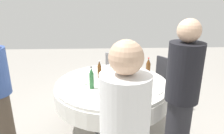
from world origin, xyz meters
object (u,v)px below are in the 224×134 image
Objects in this scene: wine_glass_inner at (101,93)px; wine_glass_mid at (113,74)px; plate_front at (109,69)px; chair_west at (116,68)px; bottle_green_left at (92,78)px; chair_south at (169,76)px; bottle_brown_east at (137,69)px; person_left at (181,97)px; dining_table at (112,91)px; plate_far at (124,90)px; plate_near at (152,90)px; bottle_brown_inner at (148,67)px; bottle_clear_south at (111,67)px; bottle_dark_green_right at (105,80)px; wine_glass_south at (137,74)px; bottle_brown_mid at (99,70)px.

wine_glass_mid is at bearing -106.29° from wine_glass_inner.
chair_west is (-0.17, -0.70, -0.23)m from plate_front.
bottle_green_left reaches higher than chair_south.
person_left reaches higher than bottle_brown_east.
plate_far is (-0.13, 0.28, 0.15)m from dining_table.
chair_south is (-0.92, -1.04, -0.23)m from plate_far.
person_left is at bearing 111.97° from plate_near.
plate_near is 0.30× the size of chair_south.
plate_near is (-0.48, 0.31, -0.11)m from wine_glass_mid.
bottle_brown_inner is 1.67× the size of wine_glass_mid.
bottle_clear_south reaches higher than chair_west.
bottle_brown_east reaches higher than chair_south.
wine_glass_mid is at bearing -166.93° from dining_table.
bottle_brown_east is (-0.47, -0.43, -0.01)m from bottle_dark_green_right.
bottle_green_left reaches higher than chair_west.
bottle_dark_green_right is 0.52m from bottle_clear_south.
bottle_dark_green_right is 1.09× the size of plate_far.
wine_glass_south is at bearing 82.19° from bottle_brown_east.
bottle_green_left is at bearing 60.33° from bottle_clear_south.
wine_glass_south is at bearing -79.38° from chair_south.
bottle_green_left reaches higher than wine_glass_south.
bottle_dark_green_right is 1.10× the size of bottle_brown_east.
bottle_green_left is 0.56m from bottle_clear_south.
wine_glass_mid is 0.57m from wine_glass_inner.
bottle_brown_inner is at bearing 158.88° from plate_front.
person_left is (-0.83, 0.23, 0.04)m from wine_glass_inner.
bottle_brown_mid is 1.06× the size of plate_far.
wine_glass_south is 0.64× the size of plate_far.
plate_far is (-0.13, 0.57, -0.12)m from bottle_clear_south.
bottle_brown_mid reaches higher than wine_glass_inner.
bottle_brown_inner is 1.66× the size of wine_glass_south.
chair_south is at bearing -141.04° from bottle_brown_east.
plate_near is at bearing 147.86° from dining_table.
bottle_dark_green_right is 0.31× the size of chair_south.
bottle_dark_green_right reaches higher than plate_far.
bottle_brown_east is at bearing -114.05° from person_left.
chair_south reaches higher than plate_front.
bottle_dark_green_right reaches higher than dining_table.
bottle_brown_inner reaches higher than bottle_brown_east.
wine_glass_mid is 0.18× the size of chair_south.
bottle_brown_inner is 1.09m from wine_glass_inner.
bottle_brown_inner is at bearing -96.47° from plate_near.
bottle_brown_mid is at bearing -45.93° from dining_table.
bottle_brown_inner reaches higher than plate_front.
plate_far is (0.43, 0.56, -0.11)m from bottle_brown_inner.
bottle_green_left is at bearing -90.08° from chair_south.
dining_table is at bearing -90.00° from chair_south.
dining_table is 1.30m from chair_south.
bottle_brown_east is at bearing 20.11° from bottle_brown_inner.
plate_far is 0.29× the size of chair_west.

